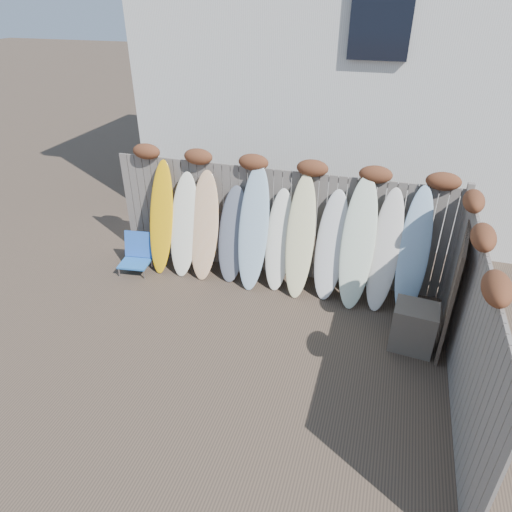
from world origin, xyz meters
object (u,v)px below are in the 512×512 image
(lattice_panel, at_px, (453,293))
(surfboard_0, at_px, (161,218))
(beach_chair, at_px, (137,254))
(wooden_crate, at_px, (414,327))

(lattice_panel, height_order, surfboard_0, surfboard_0)
(beach_chair, distance_m, lattice_panel, 5.46)
(surfboard_0, bearing_deg, beach_chair, -151.29)
(beach_chair, xyz_separation_m, lattice_panel, (5.41, -0.51, 0.56))
(beach_chair, xyz_separation_m, surfboard_0, (0.45, 0.26, 0.68))
(lattice_panel, relative_size, surfboard_0, 0.85)
(wooden_crate, relative_size, lattice_panel, 0.40)
(wooden_crate, xyz_separation_m, lattice_panel, (0.44, 0.24, 0.53))
(lattice_panel, bearing_deg, beach_chair, -176.76)
(beach_chair, relative_size, surfboard_0, 0.34)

